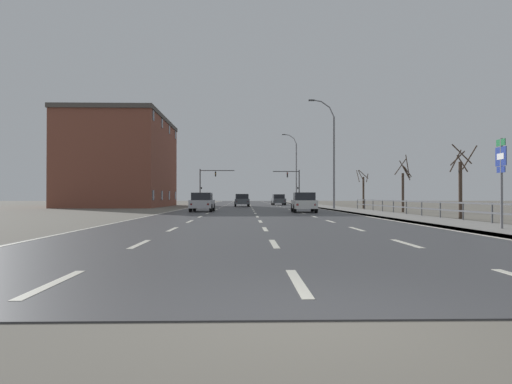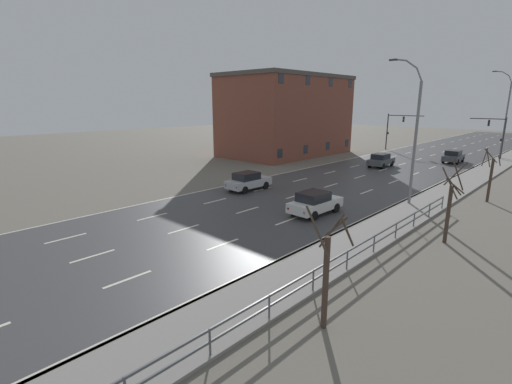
# 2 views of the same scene
# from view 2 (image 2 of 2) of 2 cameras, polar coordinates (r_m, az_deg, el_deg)

# --- Properties ---
(ground_plane) EXTENTS (160.00, 160.00, 0.12)m
(ground_plane) POSITION_cam_2_polar(r_m,az_deg,el_deg) (40.86, 17.78, 2.74)
(ground_plane) COLOR #666056
(road_asphalt_strip) EXTENTS (14.00, 120.00, 0.03)m
(road_asphalt_strip) POSITION_cam_2_polar(r_m,az_deg,el_deg) (51.80, 23.63, 4.55)
(road_asphalt_strip) COLOR #3D3D3F
(road_asphalt_strip) RESTS_ON ground
(sidewalk_right) EXTENTS (3.00, 120.00, 0.12)m
(sidewalk_right) POSITION_cam_2_polar(r_m,az_deg,el_deg) (49.65, 32.77, 3.20)
(sidewalk_right) COLOR gray
(sidewalk_right) RESTS_ON ground
(guardrail) EXTENTS (0.07, 31.53, 1.00)m
(guardrail) POSITION_cam_2_polar(r_m,az_deg,el_deg) (14.82, 8.98, -12.93)
(guardrail) COLOR #515459
(guardrail) RESTS_ON ground
(street_lamp_midground) EXTENTS (2.49, 0.24, 10.40)m
(street_lamp_midground) POSITION_cam_2_polar(r_m,az_deg,el_deg) (28.45, 23.47, 8.18)
(street_lamp_midground) COLOR slate
(street_lamp_midground) RESTS_ON ground
(street_lamp_distant) EXTENTS (2.43, 0.24, 11.44)m
(street_lamp_distant) POSITION_cam_2_polar(r_m,az_deg,el_deg) (59.03, 34.45, 9.79)
(street_lamp_distant) COLOR slate
(street_lamp_distant) RESTS_ON ground
(traffic_signal_right) EXTENTS (4.28, 0.36, 5.51)m
(traffic_signal_right) POSITION_cam_2_polar(r_m,az_deg,el_deg) (57.82, 33.64, 7.85)
(traffic_signal_right) COLOR #38383A
(traffic_signal_right) RESTS_ON ground
(traffic_signal_left) EXTENTS (5.56, 0.36, 5.65)m
(traffic_signal_left) POSITION_cam_2_polar(r_m,az_deg,el_deg) (62.01, 20.85, 9.67)
(traffic_signal_left) COLOR #38383A
(traffic_signal_left) RESTS_ON ground
(car_distant) EXTENTS (1.96, 4.16, 1.57)m
(car_distant) POSITION_cam_2_polar(r_m,az_deg,el_deg) (52.02, 28.54, 4.95)
(car_distant) COLOR #474C51
(car_distant) RESTS_ON ground
(car_mid_centre) EXTENTS (1.88, 4.12, 1.57)m
(car_mid_centre) POSITION_cam_2_polar(r_m,az_deg,el_deg) (31.22, -1.25, 1.76)
(car_mid_centre) COLOR #B7B7BC
(car_mid_centre) RESTS_ON ground
(car_near_right) EXTENTS (1.95, 4.16, 1.57)m
(car_near_right) POSITION_cam_2_polar(r_m,az_deg,el_deg) (24.75, 9.21, -1.65)
(car_near_right) COLOR silver
(car_near_right) RESTS_ON ground
(car_far_left) EXTENTS (1.93, 4.15, 1.57)m
(car_far_left) POSITION_cam_2_polar(r_m,az_deg,el_deg) (45.09, 19.00, 4.75)
(car_far_left) COLOR #474C51
(car_far_left) RESTS_ON ground
(brick_building) EXTENTS (11.15, 18.59, 11.14)m
(brick_building) POSITION_cam_2_polar(r_m,az_deg,el_deg) (53.35, 4.77, 11.90)
(brick_building) COLOR brown
(brick_building) RESTS_ON ground
(bare_tree_near) EXTENTS (1.41, 1.45, 4.21)m
(bare_tree_near) POSITION_cam_2_polar(r_m,az_deg,el_deg) (12.24, 11.03, -12.34)
(bare_tree_near) COLOR #423328
(bare_tree_near) RESTS_ON ground
(bare_tree_mid) EXTENTS (1.21, 1.28, 4.60)m
(bare_tree_mid) POSITION_cam_2_polar(r_m,az_deg,el_deg) (21.64, 28.05, -2.09)
(bare_tree_mid) COLOR #423328
(bare_tree_mid) RESTS_ON ground
(bare_tree_far) EXTENTS (1.08, 1.23, 4.06)m
(bare_tree_far) POSITION_cam_2_polar(r_m,az_deg,el_deg) (32.39, 32.83, 2.04)
(bare_tree_far) COLOR #423328
(bare_tree_far) RESTS_ON ground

